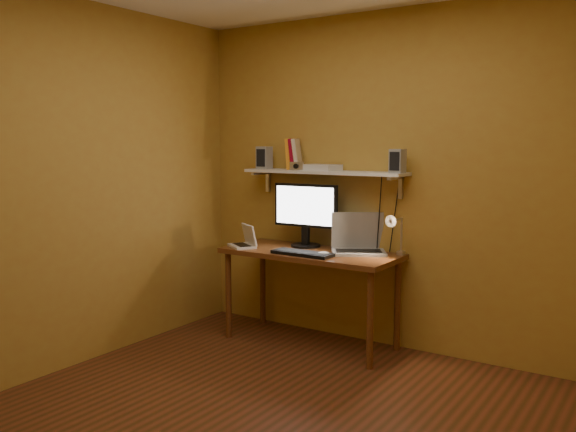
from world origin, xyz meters
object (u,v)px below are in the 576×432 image
Objects in this scene: laptop at (358,242)px; shelf_camera at (297,166)px; netbook at (245,241)px; desk_lamp at (396,229)px; keyboard at (303,253)px; router at (321,167)px; mouse at (324,254)px; monitor at (306,212)px; speaker_left at (264,158)px; desk at (310,262)px; wall_shelf at (323,173)px; speaker_right at (398,161)px.

laptop is 4.30× the size of shelf_camera.
netbook is 0.79× the size of desk_lamp.
shelf_camera reaches higher than laptop.
keyboard is 1.29× the size of desk_lamp.
router is at bearing 24.37° from shelf_camera.
mouse is 0.90× the size of shelf_camera.
router is at bearing 22.97° from monitor.
desk is at bearing -19.32° from speaker_left.
monitor is at bearing 149.42° from laptop.
speaker_left is (-0.04, 0.33, 0.67)m from netbook.
monitor is 1.14× the size of laptop.
wall_shelf is 0.70m from keyboard.
speaker_left reaches higher than netbook.
wall_shelf is 3.73× the size of desk_lamp.
desk is at bearing -30.05° from shelf_camera.
mouse is at bearing -149.31° from desk_lamp.
laptop is at bearing 50.22° from keyboard.
desk is at bearing 131.23° from mouse.
desk_lamp is 1.98× the size of speaker_left.
desk_lamp is 1.34m from speaker_left.
shelf_camera is at bearing -179.70° from desk_lamp.
speaker_left is at bearing 146.46° from laptop.
router is (0.18, 0.08, -0.01)m from shelf_camera.
monitor is (-0.14, -0.04, -0.32)m from wall_shelf.
wall_shelf reaches higher than netbook.
speaker_right reaches higher than shelf_camera.
router is at bearing 97.52° from desk.
monitor is at bearing -162.97° from wall_shelf.
keyboard is at bearing -50.57° from shelf_camera.
mouse is at bearing -35.38° from desk.
wall_shelf is at bearing 19.04° from shelf_camera.
monitor is 0.53m from mouse.
desk_lamp is at bearing 27.12° from keyboard.
shelf_camera is (-0.07, -0.03, 0.37)m from monitor.
keyboard is 0.72m from desk_lamp.
netbook is 1.58× the size of speaker_left.
desk is 4.82× the size of router.
netbook is 0.74m from shelf_camera.
mouse is 0.60× the size of speaker_right.
laptop is at bearing -5.38° from wall_shelf.
mouse is at bearing -24.38° from speaker_left.
monitor is 0.89m from speaker_right.
netbook is 1.70× the size of speaker_right.
monitor is 0.62m from speaker_left.
shelf_camera is (-0.85, -0.06, -0.05)m from speaker_right.
keyboard is (0.04, -0.37, -0.60)m from wall_shelf.
mouse is 0.36× the size of router.
wall_shelf reaches higher than mouse.
monitor is at bearing -6.12° from speaker_left.
wall_shelf is 0.63m from laptop.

